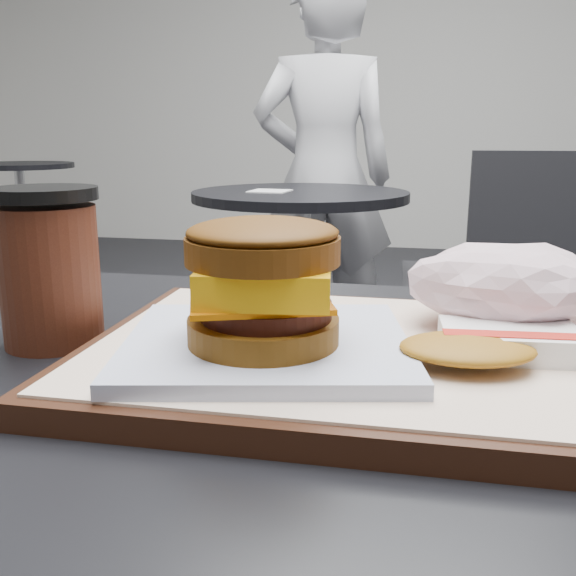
# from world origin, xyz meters

# --- Properties ---
(serving_tray) EXTENTS (0.38, 0.28, 0.02)m
(serving_tray) POSITION_xyz_m (-0.01, 0.03, 0.78)
(serving_tray) COLOR black
(serving_tray) RESTS_ON customer_table
(breakfast_sandwich) EXTENTS (0.22, 0.20, 0.09)m
(breakfast_sandwich) POSITION_xyz_m (-0.07, -0.00, 0.83)
(breakfast_sandwich) COLOR white
(breakfast_sandwich) RESTS_ON serving_tray
(hash_brown) EXTENTS (0.12, 0.10, 0.02)m
(hash_brown) POSITION_xyz_m (0.08, 0.02, 0.80)
(hash_brown) COLOR white
(hash_brown) RESTS_ON serving_tray
(crumpled_wrapper) EXTENTS (0.15, 0.11, 0.06)m
(crumpled_wrapper) POSITION_xyz_m (0.09, 0.10, 0.82)
(crumpled_wrapper) COLOR white
(crumpled_wrapper) RESTS_ON serving_tray
(coffee_cup) EXTENTS (0.08, 0.08, 0.12)m
(coffee_cup) POSITION_xyz_m (-0.26, 0.05, 0.83)
(coffee_cup) COLOR #411A0F
(coffee_cup) RESTS_ON customer_table
(neighbor_table) EXTENTS (0.70, 0.70, 0.75)m
(neighbor_table) POSITION_xyz_m (-0.35, 1.65, 0.55)
(neighbor_table) COLOR black
(neighbor_table) RESTS_ON ground
(napkin) EXTENTS (0.13, 0.13, 0.00)m
(napkin) POSITION_xyz_m (-0.44, 1.61, 0.75)
(napkin) COLOR silver
(napkin) RESTS_ON neighbor_table
(neighbor_chair) EXTENTS (0.60, 0.43, 0.88)m
(neighbor_chair) POSITION_xyz_m (0.26, 1.73, 0.51)
(neighbor_chair) COLOR #A0A0A5
(neighbor_chair) RESTS_ON ground
(patron) EXTENTS (0.62, 0.47, 1.52)m
(patron) POSITION_xyz_m (-0.35, 2.15, 0.76)
(patron) COLOR silver
(patron) RESTS_ON ground
(bg_table_mid) EXTENTS (0.66, 0.66, 0.75)m
(bg_table_mid) POSITION_xyz_m (-2.40, 3.20, 0.56)
(bg_table_mid) COLOR black
(bg_table_mid) RESTS_ON ground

